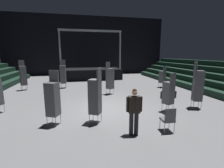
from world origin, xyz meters
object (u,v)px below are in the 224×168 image
object	(u,v)px
man_with_tie	(134,109)
chair_stack_aisle_right	(110,78)
chair_stack_aisle_left	(95,96)
loose_chair_near_man	(168,118)
chair_stack_mid_centre	(198,85)
equipment_road_case	(168,95)
chair_stack_rear_right	(169,92)
chair_stack_front_left	(53,98)
stage_riser	(91,73)
chair_stack_rear_centre	(162,77)
chair_stack_front_right	(63,74)
chair_stack_mid_right	(23,75)

from	to	relation	value
man_with_tie	chair_stack_aisle_right	xyz separation A→B (m)	(0.34, 5.99, 0.20)
chair_stack_aisle_left	chair_stack_aisle_right	distance (m)	4.91
chair_stack_aisle_right	loose_chair_near_man	bearing A→B (deg)	62.81
man_with_tie	chair_stack_mid_centre	bearing A→B (deg)	-145.70
chair_stack_mid_centre	equipment_road_case	world-z (taller)	chair_stack_mid_centre
chair_stack_rear_right	chair_stack_front_left	bearing A→B (deg)	161.75
man_with_tie	chair_stack_rear_right	distance (m)	3.12
stage_riser	chair_stack_rear_right	distance (m)	12.16
chair_stack_aisle_left	loose_chair_near_man	world-z (taller)	chair_stack_aisle_left
equipment_road_case	stage_riser	bearing A→B (deg)	114.17
chair_stack_mid_centre	loose_chair_near_man	bearing A→B (deg)	-32.46
chair_stack_aisle_right	chair_stack_mid_centre	bearing A→B (deg)	98.55
chair_stack_front_left	chair_stack_aisle_left	bearing A→B (deg)	-160.26
equipment_road_case	chair_stack_front_left	bearing A→B (deg)	-158.72
stage_riser	chair_stack_aisle_right	bearing A→B (deg)	-84.33
chair_stack_front_left	chair_stack_rear_centre	bearing A→B (deg)	-119.50
man_with_tie	chair_stack_aisle_right	distance (m)	6.00
man_with_tie	chair_stack_front_right	distance (m)	9.45
chair_stack_front_right	chair_stack_rear_centre	bearing A→B (deg)	173.50
chair_stack_aisle_left	chair_stack_front_left	bearing A→B (deg)	114.24
chair_stack_front_right	chair_stack_mid_centre	world-z (taller)	chair_stack_mid_centre
man_with_tie	chair_stack_rear_centre	xyz separation A→B (m)	(5.24, 7.39, -0.01)
chair_stack_mid_centre	chair_stack_aisle_right	world-z (taller)	chair_stack_mid_centre
stage_riser	equipment_road_case	bearing A→B (deg)	-65.83
chair_stack_rear_centre	chair_stack_aisle_right	world-z (taller)	chair_stack_aisle_right
stage_riser	chair_stack_front_right	size ratio (longest dim) A/B	2.86
chair_stack_rear_right	loose_chair_near_man	bearing A→B (deg)	-143.60
equipment_road_case	chair_stack_mid_centre	bearing A→B (deg)	-79.35
stage_riser	chair_stack_rear_right	size ratio (longest dim) A/B	3.48
stage_riser	equipment_road_case	distance (m)	10.52
chair_stack_aisle_right	man_with_tie	bearing A→B (deg)	50.43
chair_stack_mid_centre	stage_riser	bearing A→B (deg)	-136.25
chair_stack_mid_centre	chair_stack_aisle_right	bearing A→B (deg)	-113.27
man_with_tie	chair_stack_mid_centre	xyz separation A→B (m)	(4.26, 2.05, 0.29)
man_with_tie	chair_stack_mid_right	bearing A→B (deg)	-46.16
chair_stack_rear_centre	equipment_road_case	bearing A→B (deg)	-142.95
chair_stack_aisle_left	chair_stack_mid_right	bearing A→B (deg)	62.72
chair_stack_rear_centre	chair_stack_front_left	bearing A→B (deg)	-174.35
chair_stack_rear_right	chair_stack_front_right	bearing A→B (deg)	105.82
chair_stack_rear_centre	loose_chair_near_man	size ratio (longest dim) A/B	1.99
chair_stack_front_left	loose_chair_near_man	distance (m)	4.52
chair_stack_rear_centre	chair_stack_aisle_left	xyz separation A→B (m)	(-6.46, -6.07, 0.21)
chair_stack_front_left	chair_stack_rear_centre	world-z (taller)	chair_stack_front_left
man_with_tie	chair_stack_rear_right	size ratio (longest dim) A/B	0.86
chair_stack_mid_right	chair_stack_rear_right	xyz separation A→B (m)	(8.63, -6.80, -0.21)
man_with_tie	chair_stack_rear_centre	bearing A→B (deg)	-116.74
equipment_road_case	chair_stack_rear_centre	bearing A→B (deg)	67.48
chair_stack_front_right	chair_stack_aisle_left	world-z (taller)	chair_stack_front_right
chair_stack_rear_right	equipment_road_case	world-z (taller)	chair_stack_rear_right
man_with_tie	chair_stack_front_right	xyz separation A→B (m)	(-3.12, 8.91, 0.24)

